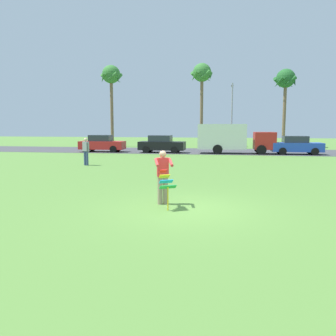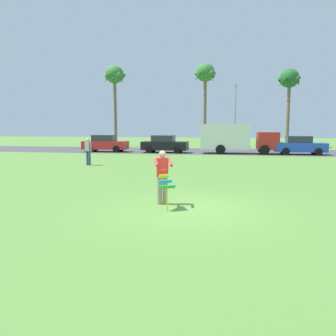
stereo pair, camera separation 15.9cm
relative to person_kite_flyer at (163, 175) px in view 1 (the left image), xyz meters
The scene contains 13 objects.
ground_plane 1.36m from the person_kite_flyer, 30.16° to the right, with size 120.00×120.00×0.00m, color #568438.
road_strip 22.92m from the person_kite_flyer, 87.91° to the left, with size 120.00×8.00×0.01m, color #424247.
person_kite_flyer is the anchor object (origin of this frame).
kite_held 0.68m from the person_kite_flyer, 71.12° to the right, with size 0.62×0.73×1.18m.
parked_car_red 22.65m from the person_kite_flyer, 115.21° to the left, with size 4.25×1.94×1.60m.
parked_car_black 20.86m from the person_kite_flyer, 100.74° to the left, with size 4.25×1.93×1.60m.
parked_truck_red_cab 20.64m from the person_kite_flyer, 83.30° to the left, with size 6.75×2.23×2.62m.
parked_car_blue 21.98m from the person_kite_flyer, 68.77° to the left, with size 4.22×1.88×1.60m.
palm_tree_left_near 31.74m from the person_kite_flyer, 111.63° to the left, with size 2.58×2.71×9.45m.
palm_tree_right_near 30.71m from the person_kite_flyer, 91.78° to the left, with size 2.58×2.71×9.55m.
palm_tree_centre_far 32.24m from the person_kite_flyer, 74.59° to the left, with size 2.58×2.71×8.77m.
streetlight_pole 28.09m from the person_kite_flyer, 84.85° to the left, with size 0.24×1.65×7.00m.
person_walker_near 11.91m from the person_kite_flyer, 124.49° to the left, with size 0.53×0.35×1.73m.
Camera 1 is at (1.13, -10.21, 2.53)m, focal length 36.88 mm.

